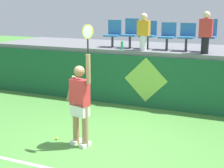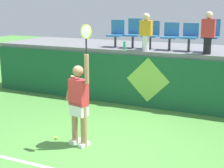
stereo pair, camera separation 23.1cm
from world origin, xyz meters
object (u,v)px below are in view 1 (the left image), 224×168
(water_bottle, at_px, (122,46))
(spectator_0, at_px, (144,31))
(stadium_chair_2, at_px, (148,33))
(tennis_player, at_px, (80,101))
(tennis_ball, at_px, (57,138))
(stadium_chair_0, at_px, (113,32))
(stadium_chair_4, at_px, (187,35))
(stadium_chair_1, at_px, (131,32))
(stadium_chair_5, at_px, (208,34))
(stadium_chair_3, at_px, (168,35))
(spectator_1, at_px, (206,32))

(water_bottle, xyz_separation_m, spectator_0, (0.62, 0.09, 0.43))
(spectator_0, bearing_deg, stadium_chair_2, 90.00)
(spectator_0, bearing_deg, tennis_player, -93.01)
(tennis_ball, height_order, stadium_chair_0, stadium_chair_0)
(tennis_player, bearing_deg, stadium_chair_4, 71.21)
(stadium_chair_1, distance_m, stadium_chair_2, 0.55)
(stadium_chair_2, height_order, stadium_chair_5, stadium_chair_5)
(stadium_chair_0, relative_size, stadium_chair_2, 1.00)
(tennis_player, height_order, stadium_chair_1, tennis_player)
(stadium_chair_1, xyz_separation_m, stadium_chair_3, (1.14, -0.01, -0.04))
(stadium_chair_0, height_order, stadium_chair_3, stadium_chair_0)
(water_bottle, xyz_separation_m, stadium_chair_0, (-0.51, 0.55, 0.32))
(stadium_chair_4, bearing_deg, spectator_1, -37.23)
(stadium_chair_0, xyz_separation_m, stadium_chair_3, (1.71, -0.01, -0.01))
(water_bottle, height_order, stadium_chair_4, stadium_chair_4)
(water_bottle, relative_size, stadium_chair_1, 0.27)
(stadium_chair_0, xyz_separation_m, stadium_chair_5, (2.84, 0.00, 0.06))
(stadium_chair_5, bearing_deg, spectator_0, -164.87)
(tennis_ball, bearing_deg, stadium_chair_5, 56.86)
(stadium_chair_0, bearing_deg, spectator_1, -8.92)
(water_bottle, relative_size, spectator_1, 0.22)
(stadium_chair_1, xyz_separation_m, stadium_chair_2, (0.55, -0.01, -0.02))
(stadium_chair_3, bearing_deg, tennis_player, -101.12)
(spectator_1, bearing_deg, stadium_chair_1, 168.82)
(tennis_ball, distance_m, stadium_chair_4, 4.74)
(stadium_chair_1, bearing_deg, stadium_chair_2, -0.60)
(stadium_chair_4, distance_m, stadium_chair_5, 0.58)
(stadium_chair_0, distance_m, stadium_chair_3, 1.71)
(stadium_chair_0, xyz_separation_m, stadium_chair_1, (0.58, 0.00, 0.03))
(tennis_ball, relative_size, stadium_chair_1, 0.08)
(spectator_0, bearing_deg, stadium_chair_1, 140.05)
(stadium_chair_2, distance_m, stadium_chair_4, 1.14)
(water_bottle, relative_size, stadium_chair_2, 0.29)
(stadium_chair_0, bearing_deg, tennis_player, -76.23)
(tennis_player, height_order, stadium_chair_3, tennis_player)
(tennis_ball, xyz_separation_m, stadium_chair_1, (0.24, 3.85, 2.03))
(stadium_chair_1, bearing_deg, spectator_1, -11.18)
(stadium_chair_1, distance_m, stadium_chair_5, 2.27)
(stadium_chair_3, bearing_deg, spectator_1, -21.27)
(stadium_chair_0, height_order, spectator_1, spectator_1)
(stadium_chair_5, relative_size, spectator_1, 0.81)
(tennis_player, relative_size, spectator_1, 2.25)
(stadium_chair_5, relative_size, spectator_0, 0.85)
(tennis_player, bearing_deg, stadium_chair_5, 64.00)
(stadium_chair_1, bearing_deg, tennis_player, -84.49)
(tennis_ball, relative_size, stadium_chair_4, 0.09)
(stadium_chair_3, relative_size, stadium_chair_4, 1.01)
(water_bottle, relative_size, stadium_chair_4, 0.31)
(tennis_player, xyz_separation_m, water_bottle, (-0.44, 3.33, 0.76))
(stadium_chair_3, xyz_separation_m, stadium_chair_4, (0.56, -0.00, 0.01))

